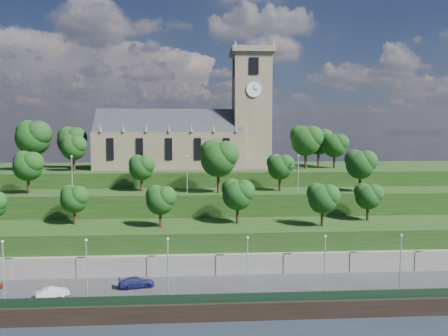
{
  "coord_description": "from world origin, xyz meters",
  "views": [
    {
      "loc": [
        1.51,
        -51.27,
        22.84
      ],
      "look_at": [
        6.85,
        30.0,
        16.25
      ],
      "focal_mm": 35.0,
      "sensor_mm": 36.0,
      "label": 1
    }
  ],
  "objects": [
    {
      "name": "lamp_posts_upper",
      "position": [
        0.0,
        26.0,
        16.05
      ],
      "size": [
        40.36,
        0.36,
        6.91
      ],
      "color": "#B2B2B7",
      "rests_on": "embankment_upper"
    },
    {
      "name": "quay_wall",
      "position": [
        0.0,
        -0.05,
        1.1
      ],
      "size": [
        160.0,
        0.5,
        2.2
      ],
      "primitive_type": "cube",
      "color": "black",
      "rests_on": "ground"
    },
    {
      "name": "trees_lower",
      "position": [
        2.84,
        18.01,
        12.58
      ],
      "size": [
        64.48,
        8.47,
        7.4
      ],
      "color": "black",
      "rests_on": "embankment_lower"
    },
    {
      "name": "lamp_posts_promenade",
      "position": [
        -2.0,
        2.5,
        6.51
      ],
      "size": [
        60.36,
        0.36,
        7.81
      ],
      "color": "#B2B2B7",
      "rests_on": "promenade"
    },
    {
      "name": "church",
      "position": [
        0.79,
        45.98,
        22.52
      ],
      "size": [
        38.6,
        12.35,
        27.6
      ],
      "color": "#6B5F4B",
      "rests_on": "hilltop"
    },
    {
      "name": "embankment_lower",
      "position": [
        0.0,
        18.0,
        4.0
      ],
      "size": [
        160.0,
        12.0,
        8.0
      ],
      "primitive_type": "cube",
      "color": "#193411",
      "rests_on": "ground"
    },
    {
      "name": "car_right",
      "position": [
        -6.53,
        6.84,
        2.7
      ],
      "size": [
        5.1,
        2.92,
        1.39
      ],
      "primitive_type": "imported",
      "rotation": [
        0.0,
        0.0,
        1.78
      ],
      "color": "navy",
      "rests_on": "promenade"
    },
    {
      "name": "car_middle",
      "position": [
        -16.72,
        3.92,
        2.66
      ],
      "size": [
        4.25,
        2.92,
        1.33
      ],
      "primitive_type": "imported",
      "rotation": [
        0.0,
        0.0,
        1.99
      ],
      "color": "silver",
      "rests_on": "promenade"
    },
    {
      "name": "hilltop",
      "position": [
        0.0,
        50.0,
        7.5
      ],
      "size": [
        160.0,
        32.0,
        15.0
      ],
      "primitive_type": "cube",
      "color": "#193411",
      "rests_on": "ground"
    },
    {
      "name": "fence",
      "position": [
        0.0,
        0.6,
        2.6
      ],
      "size": [
        160.0,
        0.1,
        1.2
      ],
      "primitive_type": "cube",
      "color": "black",
      "rests_on": "promenade"
    },
    {
      "name": "promenade",
      "position": [
        0.0,
        6.0,
        1.0
      ],
      "size": [
        160.0,
        12.0,
        2.0
      ],
      "primitive_type": "cube",
      "color": "#2D2D30",
      "rests_on": "ground"
    },
    {
      "name": "retaining_wall",
      "position": [
        0.0,
        11.97,
        2.5
      ],
      "size": [
        160.0,
        2.1,
        5.0
      ],
      "color": "slate",
      "rests_on": "ground"
    },
    {
      "name": "ground",
      "position": [
        0.0,
        0.0,
        0.0
      ],
      "size": [
        320.0,
        320.0,
        0.0
      ],
      "primitive_type": "plane",
      "color": "#1B242B",
      "rests_on": "ground"
    },
    {
      "name": "trees_upper",
      "position": [
        4.27,
        27.84,
        17.55
      ],
      "size": [
        65.72,
        8.48,
        9.6
      ],
      "color": "black",
      "rests_on": "embankment_upper"
    },
    {
      "name": "trees_hilltop",
      "position": [
        -1.84,
        44.4,
        21.29
      ],
      "size": [
        71.35,
        15.47,
        10.51
      ],
      "color": "black",
      "rests_on": "hilltop"
    },
    {
      "name": "embankment_upper",
      "position": [
        0.0,
        29.0,
        6.0
      ],
      "size": [
        160.0,
        10.0,
        12.0
      ],
      "primitive_type": "cube",
      "color": "#193411",
      "rests_on": "ground"
    }
  ]
}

